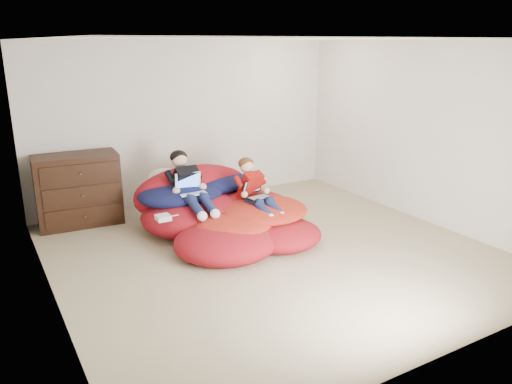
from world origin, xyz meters
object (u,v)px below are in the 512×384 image
Objects in this scene: younger_boy at (254,187)px; laptop_black at (256,192)px; older_boy at (188,182)px; beanbag_pile at (221,212)px; laptop_white at (190,188)px; dresser at (78,190)px.

younger_boy reaches higher than laptop_black.
older_boy is 1.18× the size of younger_boy.
beanbag_pile is at bearing -29.64° from older_boy.
laptop_white reaches higher than beanbag_pile.
laptop_black is at bearing -90.00° from younger_boy.
laptop_white is 0.87m from laptop_black.
laptop_white is at bearing 152.21° from laptop_black.
laptop_white is (-0.00, -0.08, -0.05)m from older_boy.
older_boy is at bearing 149.45° from younger_boy.
dresser is 2.03m from beanbag_pile.
dresser is 1.60m from older_boy.
younger_boy is (0.76, -0.45, -0.07)m from older_boy.
younger_boy is 2.53× the size of laptop_white.
dresser is at bearing 140.06° from older_boy.
beanbag_pile is 2.10× the size of older_boy.
younger_boy reaches higher than laptop_white.
laptop_black is (0.76, -0.49, -0.13)m from older_boy.
older_boy reaches higher than laptop_white.
laptop_white is at bearing 161.03° from beanbag_pile.
beanbag_pile is at bearing -37.76° from dresser.
older_boy is 0.89m from younger_boy.
laptop_black is (0.76, -0.40, -0.08)m from laptop_white.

